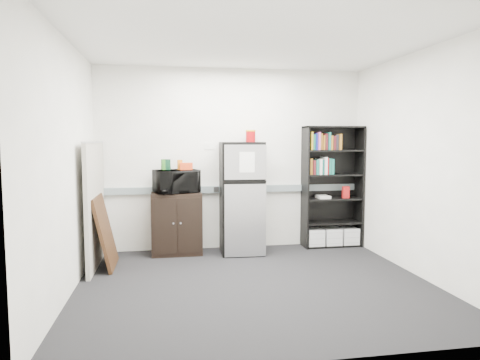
{
  "coord_description": "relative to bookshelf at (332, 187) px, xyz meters",
  "views": [
    {
      "loc": [
        -0.98,
        -4.64,
        1.63
      ],
      "look_at": [
        -0.02,
        0.9,
        1.11
      ],
      "focal_mm": 32.0,
      "sensor_mm": 36.0,
      "label": 1
    }
  ],
  "objects": [
    {
      "name": "coffee_can",
      "position": [
        -1.28,
        -0.02,
        0.8
      ],
      "size": [
        0.14,
        0.14,
        0.19
      ],
      "color": "#9B070A",
      "rests_on": "refrigerator"
    },
    {
      "name": "snack_box_b",
      "position": [
        -2.49,
        -0.05,
        0.38
      ],
      "size": [
        0.08,
        0.06,
        0.15
      ],
      "primitive_type": "cube",
      "rotation": [
        0.0,
        0.0,
        -0.17
      ],
      "color": "#0C361F",
      "rests_on": "microwave"
    },
    {
      "name": "ceiling",
      "position": [
        -1.53,
        -1.57,
        1.79
      ],
      "size": [
        4.0,
        3.5,
        0.02
      ],
      "primitive_type": "cube",
      "color": "white",
      "rests_on": "wall_back"
    },
    {
      "name": "cabinet",
      "position": [
        -2.38,
        -0.06,
        -0.47
      ],
      "size": [
        0.71,
        0.48,
        0.89
      ],
      "color": "black",
      "rests_on": "floor"
    },
    {
      "name": "refrigerator",
      "position": [
        -1.44,
        -0.14,
        -0.11
      ],
      "size": [
        0.63,
        0.66,
        1.61
      ],
      "rotation": [
        0.0,
        0.0,
        -0.05
      ],
      "color": "black",
      "rests_on": "floor"
    },
    {
      "name": "cubicle_partition",
      "position": [
        -3.43,
        -0.49,
        -0.1
      ],
      "size": [
        0.06,
        1.3,
        1.62
      ],
      "color": "gray",
      "rests_on": "floor"
    },
    {
      "name": "snack_box_a",
      "position": [
        -2.54,
        -0.05,
        0.38
      ],
      "size": [
        0.08,
        0.07,
        0.15
      ],
      "primitive_type": "cube",
      "rotation": [
        0.0,
        0.0,
        0.34
      ],
      "color": "#25601B",
      "rests_on": "microwave"
    },
    {
      "name": "snack_box_c",
      "position": [
        -2.32,
        -0.05,
        0.38
      ],
      "size": [
        0.07,
        0.05,
        0.14
      ],
      "primitive_type": "cube",
      "rotation": [
        0.0,
        0.0,
        0.06
      ],
      "color": "#C56B12",
      "rests_on": "microwave"
    },
    {
      "name": "microwave",
      "position": [
        -2.38,
        -0.08,
        0.14
      ],
      "size": [
        0.69,
        0.56,
        0.33
      ],
      "primitive_type": "imported",
      "rotation": [
        0.0,
        0.0,
        0.31
      ],
      "color": "black",
      "rests_on": "cabinet"
    },
    {
      "name": "wall_left",
      "position": [
        -3.53,
        -1.57,
        0.44
      ],
      "size": [
        0.02,
        3.5,
        2.7
      ],
      "primitive_type": "cube",
      "color": "silver",
      "rests_on": "floor"
    },
    {
      "name": "floor",
      "position": [
        -1.53,
        -1.57,
        -0.91
      ],
      "size": [
        4.0,
        4.0,
        0.0
      ],
      "primitive_type": "plane",
      "color": "black",
      "rests_on": "ground"
    },
    {
      "name": "wall_note",
      "position": [
        -1.88,
        0.18,
        0.64
      ],
      "size": [
        0.14,
        0.0,
        0.1
      ],
      "primitive_type": "cube",
      "color": "white",
      "rests_on": "wall_back"
    },
    {
      "name": "bookshelf",
      "position": [
        0.0,
        0.0,
        0.0
      ],
      "size": [
        0.9,
        0.34,
        1.85
      ],
      "color": "black",
      "rests_on": "floor"
    },
    {
      "name": "wall_right",
      "position": [
        0.47,
        -1.57,
        0.44
      ],
      "size": [
        0.02,
        3.5,
        2.7
      ],
      "primitive_type": "cube",
      "color": "silver",
      "rests_on": "floor"
    },
    {
      "name": "framed_poster",
      "position": [
        -3.3,
        -0.58,
        -0.44
      ],
      "size": [
        0.24,
        0.73,
        0.93
      ],
      "rotation": [
        0.0,
        -0.22,
        0.0
      ],
      "color": "black",
      "rests_on": "floor"
    },
    {
      "name": "wall_back",
      "position": [
        -1.53,
        0.18,
        0.44
      ],
      "size": [
        4.0,
        0.02,
        2.7
      ],
      "primitive_type": "cube",
      "color": "silver",
      "rests_on": "floor"
    },
    {
      "name": "electrical_raceway",
      "position": [
        -1.53,
        0.15,
        -0.01
      ],
      "size": [
        3.92,
        0.05,
        0.1
      ],
      "primitive_type": "cube",
      "color": "gray",
      "rests_on": "wall_back"
    },
    {
      "name": "snack_bag",
      "position": [
        -2.23,
        -0.1,
        0.36
      ],
      "size": [
        0.18,
        0.11,
        0.1
      ],
      "primitive_type": "cube",
      "rotation": [
        0.0,
        0.0,
        -0.03
      ],
      "color": "red",
      "rests_on": "microwave"
    }
  ]
}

